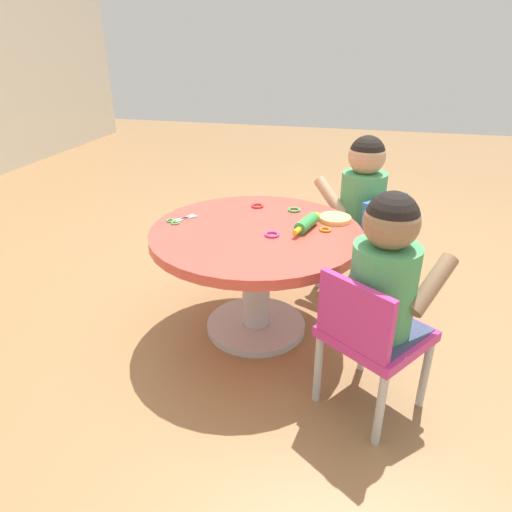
% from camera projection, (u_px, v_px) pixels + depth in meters
% --- Properties ---
extents(ground_plane, '(10.00, 10.00, 0.00)m').
position_uv_depth(ground_plane, '(256.00, 328.00, 2.08)').
color(ground_plane, '#9E7247').
extents(craft_table, '(0.87, 0.87, 0.48)m').
position_uv_depth(craft_table, '(256.00, 255.00, 1.92)').
color(craft_table, silver).
rests_on(craft_table, ground).
extents(child_chair_left, '(0.42, 0.42, 0.54)m').
position_uv_depth(child_chair_left, '(370.00, 336.00, 1.51)').
color(child_chair_left, '#B7B7BC').
rests_on(child_chair_left, ground).
extents(seated_child_left, '(0.44, 0.42, 0.51)m').
position_uv_depth(seated_child_left, '(386.00, 271.00, 1.43)').
color(seated_child_left, '#3F4772').
rests_on(seated_child_left, ground).
extents(child_chair_right, '(0.42, 0.42, 0.54)m').
position_uv_depth(child_chair_right, '(364.00, 237.00, 2.24)').
color(child_chair_right, '#B7B7BC').
rests_on(child_chair_right, ground).
extents(seated_child_right, '(0.43, 0.44, 0.51)m').
position_uv_depth(seated_child_right, '(362.00, 191.00, 2.17)').
color(seated_child_right, '#3F4772').
rests_on(seated_child_right, ground).
extents(rolling_pin, '(0.23, 0.09, 0.05)m').
position_uv_depth(rolling_pin, '(307.00, 223.00, 1.87)').
color(rolling_pin, green).
rests_on(rolling_pin, craft_table).
extents(craft_scissors, '(0.14, 0.12, 0.01)m').
position_uv_depth(craft_scissors, '(178.00, 220.00, 1.96)').
color(craft_scissors, silver).
rests_on(craft_scissors, craft_table).
extents(playdough_blob_0, '(0.14, 0.14, 0.02)m').
position_uv_depth(playdough_blob_0, '(335.00, 219.00, 1.96)').
color(playdough_blob_0, '#F2CC72').
rests_on(playdough_blob_0, craft_table).
extents(cookie_cutter_0, '(0.06, 0.06, 0.01)m').
position_uv_depth(cookie_cutter_0, '(257.00, 206.00, 2.11)').
color(cookie_cutter_0, red).
rests_on(cookie_cutter_0, craft_table).
extents(cookie_cutter_1, '(0.06, 0.06, 0.01)m').
position_uv_depth(cookie_cutter_1, '(294.00, 210.00, 2.07)').
color(cookie_cutter_1, '#4CB259').
rests_on(cookie_cutter_1, craft_table).
extents(cookie_cutter_2, '(0.06, 0.06, 0.01)m').
position_uv_depth(cookie_cutter_2, '(272.00, 234.00, 1.81)').
color(cookie_cutter_2, '#D83FA5').
rests_on(cookie_cutter_2, craft_table).
extents(cookie_cutter_3, '(0.05, 0.05, 0.01)m').
position_uv_depth(cookie_cutter_3, '(325.00, 229.00, 1.86)').
color(cookie_cutter_3, orange).
rests_on(cookie_cutter_3, craft_table).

